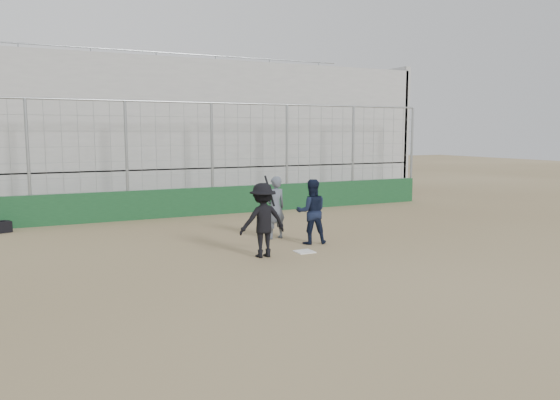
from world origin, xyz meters
name	(u,v)px	position (x,y,z in m)	size (l,w,h in m)	color
ground	(305,252)	(0.00, 0.00, 0.00)	(90.00, 90.00, 0.00)	brown
home_plate	(305,252)	(0.00, 0.00, 0.01)	(0.44, 0.44, 0.02)	white
backstop	(213,188)	(0.00, 7.00, 0.96)	(18.10, 0.25, 4.04)	#133C1E
bleachers	(175,133)	(0.00, 11.95, 2.92)	(20.25, 6.70, 6.98)	#999999
batter_at_plate	(263,220)	(-1.14, -0.01, 0.89)	(1.15, 0.77, 1.92)	black
catcher_crouched	(311,222)	(0.64, 0.81, 0.58)	(0.97, 0.83, 1.17)	black
umpire	(275,211)	(0.09, 1.90, 0.79)	(0.64, 0.42, 1.58)	#515967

